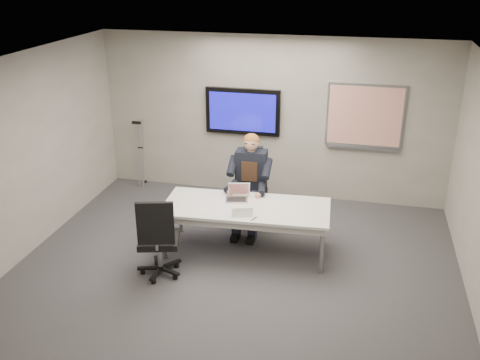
% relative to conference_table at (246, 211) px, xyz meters
% --- Properties ---
extents(floor, '(6.00, 6.00, 0.02)m').
position_rel_conference_table_xyz_m(floor, '(-0.03, -0.88, -0.64)').
color(floor, '#353538').
rests_on(floor, ground).
extents(ceiling, '(6.00, 6.00, 0.02)m').
position_rel_conference_table_xyz_m(ceiling, '(-0.03, -0.88, 2.16)').
color(ceiling, silver).
rests_on(ceiling, wall_back).
extents(wall_back, '(6.00, 0.02, 2.80)m').
position_rel_conference_table_xyz_m(wall_back, '(-0.03, 2.12, 0.76)').
color(wall_back, gray).
rests_on(wall_back, ground).
extents(wall_front, '(6.00, 0.02, 2.80)m').
position_rel_conference_table_xyz_m(wall_front, '(-0.03, -3.88, 0.76)').
color(wall_front, gray).
rests_on(wall_front, ground).
extents(wall_left, '(0.02, 6.00, 2.80)m').
position_rel_conference_table_xyz_m(wall_left, '(-3.03, -0.88, 0.76)').
color(wall_left, gray).
rests_on(wall_left, ground).
extents(conference_table, '(2.39, 1.11, 0.72)m').
position_rel_conference_table_xyz_m(conference_table, '(0.00, 0.00, 0.00)').
color(conference_table, silver).
rests_on(conference_table, ground).
extents(tv_display, '(1.30, 0.09, 0.80)m').
position_rel_conference_table_xyz_m(tv_display, '(-0.53, 2.06, 0.86)').
color(tv_display, black).
rests_on(tv_display, wall_back).
extents(whiteboard, '(1.25, 0.08, 1.10)m').
position_rel_conference_table_xyz_m(whiteboard, '(1.52, 2.09, 0.89)').
color(whiteboard, '#919298').
rests_on(whiteboard, wall_back).
extents(office_chair_far, '(0.60, 0.60, 1.12)m').
position_rel_conference_table_xyz_m(office_chair_far, '(-0.11, 0.92, -0.29)').
color(office_chair_far, black).
rests_on(office_chair_far, ground).
extents(office_chair_near, '(0.69, 0.69, 1.17)m').
position_rel_conference_table_xyz_m(office_chair_near, '(-0.97, -0.90, -0.27)').
color(office_chair_near, black).
rests_on(office_chair_near, ground).
extents(seated_person, '(0.48, 0.82, 1.52)m').
position_rel_conference_table_xyz_m(seated_person, '(-0.11, 0.64, -0.02)').
color(seated_person, '#1D2030').
rests_on(seated_person, office_chair_far).
extents(crutch, '(0.35, 0.53, 1.33)m').
position_rel_conference_table_xyz_m(crutch, '(-2.41, 1.93, 0.01)').
color(crutch, '#A8AAAF').
rests_on(crutch, ground).
extents(laptop, '(0.36, 0.36, 0.22)m').
position_rel_conference_table_xyz_m(laptop, '(-0.17, 0.21, 0.14)').
color(laptop, '#B9B9BB').
rests_on(laptop, conference_table).
extents(name_tent, '(0.28, 0.15, 0.11)m').
position_rel_conference_table_xyz_m(name_tent, '(0.02, -0.31, 0.14)').
color(name_tent, white).
rests_on(name_tent, conference_table).
extents(pen, '(0.06, 0.13, 0.01)m').
position_rel_conference_table_xyz_m(pen, '(0.19, -0.37, 0.09)').
color(pen, black).
rests_on(pen, conference_table).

